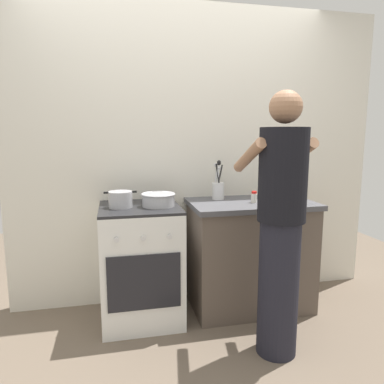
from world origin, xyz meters
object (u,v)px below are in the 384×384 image
(stove_range, at_px, (141,263))
(pot, at_px, (121,199))
(mixing_bowl, at_px, (158,199))
(person, at_px, (280,227))
(oil_bottle, at_px, (273,190))
(spice_bottle, at_px, (254,197))
(utensil_crock, at_px, (218,188))

(stove_range, relative_size, pot, 3.72)
(mixing_bowl, relative_size, person, 0.15)
(oil_bottle, bearing_deg, pot, -179.25)
(stove_range, distance_m, mixing_bowl, 0.52)
(pot, height_order, spice_bottle, pot)
(pot, bearing_deg, mixing_bowl, -2.92)
(mixing_bowl, relative_size, spice_bottle, 2.80)
(spice_bottle, bearing_deg, oil_bottle, 15.98)
(pot, xyz_separation_m, utensil_crock, (0.80, 0.17, 0.04))
(mixing_bowl, distance_m, person, 0.94)
(mixing_bowl, distance_m, spice_bottle, 0.76)
(utensil_crock, xyz_separation_m, oil_bottle, (0.42, -0.15, -0.01))
(stove_range, height_order, mixing_bowl, mixing_bowl)
(pot, bearing_deg, stove_range, 4.73)
(spice_bottle, relative_size, oil_bottle, 0.42)
(stove_range, height_order, pot, pot)
(pot, bearing_deg, oil_bottle, 0.75)
(stove_range, distance_m, oil_bottle, 1.21)
(spice_bottle, height_order, oil_bottle, oil_bottle)
(utensil_crock, distance_m, spice_bottle, 0.32)
(pot, relative_size, mixing_bowl, 0.94)
(pot, height_order, utensil_crock, utensil_crock)
(pot, bearing_deg, person, -32.81)
(person, bearing_deg, spice_bottle, 83.96)
(mixing_bowl, bearing_deg, utensil_crock, 19.22)
(stove_range, bearing_deg, utensil_crock, 13.29)
(stove_range, relative_size, person, 0.53)
(mixing_bowl, xyz_separation_m, oil_bottle, (0.95, 0.03, 0.04))
(mixing_bowl, bearing_deg, oil_bottle, 1.83)
(spice_bottle, xyz_separation_m, oil_bottle, (0.19, 0.05, 0.05))
(stove_range, relative_size, spice_bottle, 9.75)
(pot, distance_m, person, 1.17)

